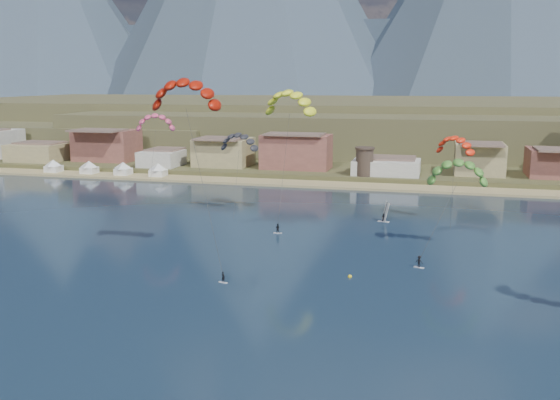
% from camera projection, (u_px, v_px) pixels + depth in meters
% --- Properties ---
extents(ground, '(2400.00, 2400.00, 0.00)m').
position_uv_depth(ground, '(216.00, 328.00, 75.29)').
color(ground, black).
rests_on(ground, ground).
extents(beach, '(2200.00, 12.00, 0.90)m').
position_uv_depth(beach, '(343.00, 185.00, 176.03)').
color(beach, tan).
rests_on(beach, ground).
extents(land, '(2200.00, 900.00, 4.00)m').
position_uv_depth(land, '(411.00, 111.00, 607.76)').
color(land, brown).
rests_on(land, ground).
extents(foothills, '(940.00, 210.00, 18.00)m').
position_uv_depth(foothills, '(430.00, 125.00, 289.15)').
color(foothills, brown).
rests_on(foothills, ground).
extents(town, '(400.00, 24.00, 12.00)m').
position_uv_depth(town, '(230.00, 149.00, 199.46)').
color(town, silver).
rests_on(town, ground).
extents(watchtower, '(5.82, 5.82, 8.60)m').
position_uv_depth(watchtower, '(365.00, 161.00, 181.25)').
color(watchtower, '#47382D').
rests_on(watchtower, ground).
extents(beach_tents, '(43.40, 6.40, 5.00)m').
position_uv_depth(beach_tents, '(105.00, 165.00, 193.86)').
color(beach_tents, white).
rests_on(beach_tents, ground).
extents(kitesurfer_red, '(16.31, 13.27, 32.24)m').
position_uv_depth(kitesurfer_red, '(185.00, 89.00, 98.20)').
color(kitesurfer_red, silver).
rests_on(kitesurfer_red, ground).
extents(kitesurfer_yellow, '(13.76, 21.03, 30.69)m').
position_uv_depth(kitesurfer_yellow, '(290.00, 99.00, 132.38)').
color(kitesurfer_yellow, silver).
rests_on(kitesurfer_yellow, ground).
extents(kitesurfer_green, '(12.07, 15.94, 19.79)m').
position_uv_depth(kitesurfer_green, '(458.00, 169.00, 107.73)').
color(kitesurfer_green, silver).
rests_on(kitesurfer_green, ground).
extents(distant_kite_pink, '(10.62, 7.52, 23.44)m').
position_uv_depth(distant_kite_pink, '(155.00, 119.00, 150.88)').
color(distant_kite_pink, '#262626').
rests_on(distant_kite_pink, ground).
extents(distant_kite_dark, '(9.74, 6.44, 20.03)m').
position_uv_depth(distant_kite_dark, '(239.00, 139.00, 137.34)').
color(distant_kite_dark, '#262626').
rests_on(distant_kite_dark, ground).
extents(distant_kite_orange, '(9.38, 7.95, 20.12)m').
position_uv_depth(distant_kite_orange, '(455.00, 142.00, 128.37)').
color(distant_kite_orange, '#262626').
rests_on(distant_kite_orange, ground).
extents(windsurfer, '(2.53, 2.79, 4.34)m').
position_uv_depth(windsurfer, '(384.00, 216.00, 131.44)').
color(windsurfer, silver).
rests_on(windsurfer, ground).
extents(buoy, '(0.64, 0.64, 0.64)m').
position_uv_depth(buoy, '(350.00, 277.00, 94.59)').
color(buoy, gold).
rests_on(buoy, ground).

